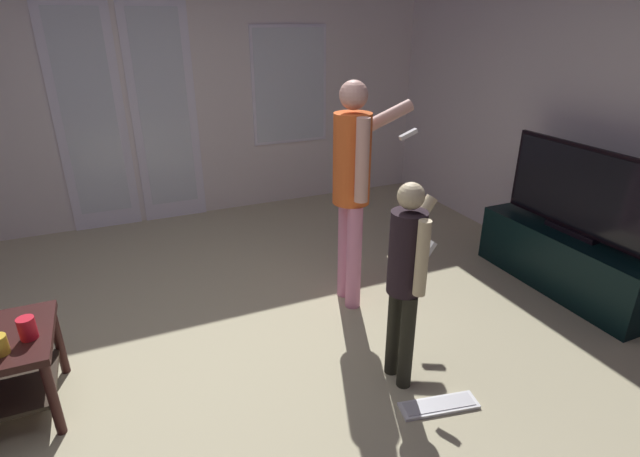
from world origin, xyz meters
TOP-DOWN VIEW (x-y plane):
  - ground_plane at (0.00, 0.00)m, footprint 6.33×5.44m
  - wall_back_with_doors at (0.04, 2.69)m, footprint 6.33×0.09m
  - wall_right_plain at (3.14, 0.00)m, footprint 0.06×5.44m
  - tv_stand at (2.80, -0.14)m, footprint 0.41×1.42m
  - flat_screen_tv at (2.80, -0.14)m, footprint 0.08×1.24m
  - person_adult at (1.19, 0.36)m, footprint 0.72×0.44m
  - person_child at (1.05, -0.54)m, footprint 0.39×0.34m
  - loose_keyboard at (1.13, -0.84)m, footprint 0.46×0.21m
  - cup_by_laptop at (-0.84, -0.01)m, footprint 0.08×0.08m

SIDE VIEW (x-z plane):
  - ground_plane at x=0.00m, z-range -0.02..0.00m
  - loose_keyboard at x=1.13m, z-range 0.00..0.02m
  - tv_stand at x=2.80m, z-range 0.00..0.47m
  - cup_by_laptop at x=-0.84m, z-range 0.48..0.60m
  - person_child at x=1.05m, z-range 0.12..1.34m
  - flat_screen_tv at x=2.80m, z-range 0.47..1.15m
  - person_adult at x=1.19m, z-range 0.17..1.78m
  - wall_back_with_doors at x=0.04m, z-range -0.03..2.52m
  - wall_right_plain at x=3.14m, z-range 0.00..2.52m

